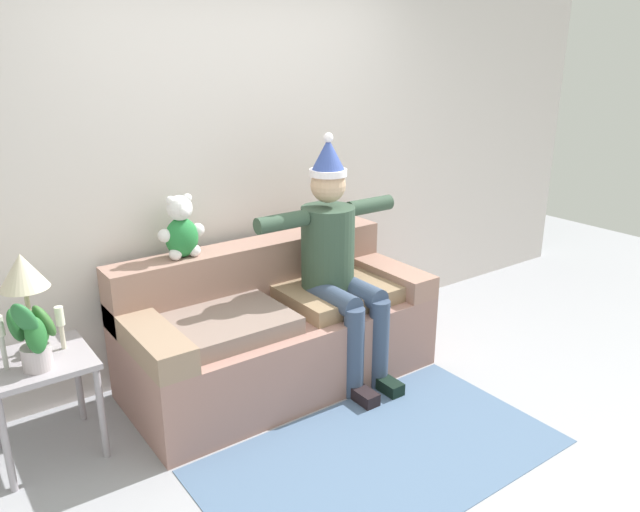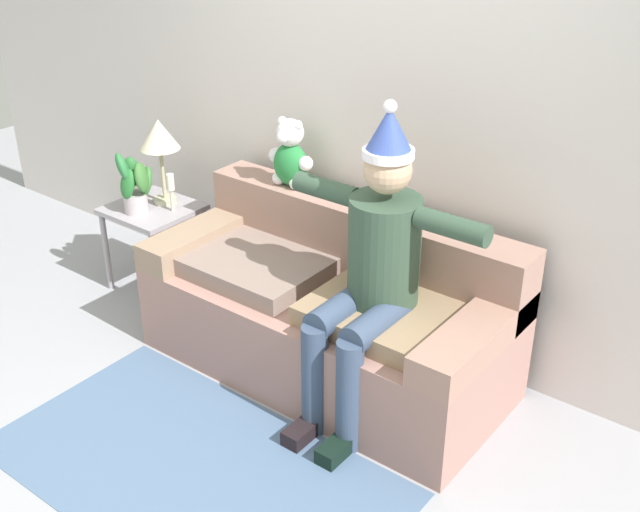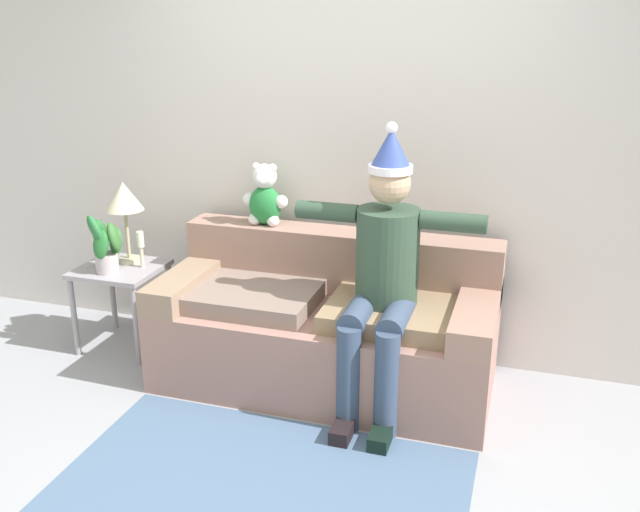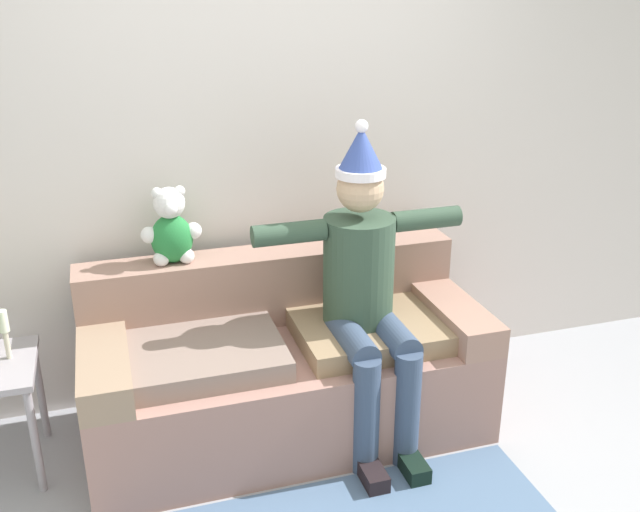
# 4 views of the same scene
# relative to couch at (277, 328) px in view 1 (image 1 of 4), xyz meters

# --- Properties ---
(ground_plane) EXTENTS (10.00, 10.00, 0.00)m
(ground_plane) POSITION_rel_couch_xyz_m (0.00, -1.03, -0.34)
(ground_plane) COLOR #9B9CA4
(back_wall) EXTENTS (7.00, 0.10, 2.70)m
(back_wall) POSITION_rel_couch_xyz_m (0.00, 0.52, 1.01)
(back_wall) COLOR silver
(back_wall) RESTS_ON ground_plane
(couch) EXTENTS (1.92, 0.86, 0.85)m
(couch) POSITION_rel_couch_xyz_m (0.00, 0.00, 0.00)
(couch) COLOR #9F746A
(couch) RESTS_ON ground_plane
(person_seated) EXTENTS (1.02, 0.77, 1.55)m
(person_seated) POSITION_rel_couch_xyz_m (0.36, -0.16, 0.45)
(person_seated) COLOR #334A39
(person_seated) RESTS_ON ground_plane
(teddy_bear) EXTENTS (0.29, 0.17, 0.38)m
(teddy_bear) POSITION_rel_couch_xyz_m (-0.48, 0.26, 0.67)
(teddy_bear) COLOR #257C3A
(teddy_bear) RESTS_ON couch
(side_table) EXTENTS (0.51, 0.49, 0.55)m
(side_table) POSITION_rel_couch_xyz_m (-1.39, 0.04, 0.12)
(side_table) COLOR #9F98A1
(side_table) RESTS_ON ground_plane
(table_lamp) EXTENTS (0.24, 0.24, 0.53)m
(table_lamp) POSITION_rel_couch_xyz_m (-1.38, 0.13, 0.62)
(table_lamp) COLOR #B8BA99
(table_lamp) RESTS_ON side_table
(potted_plant) EXTENTS (0.26, 0.25, 0.39)m
(potted_plant) POSITION_rel_couch_xyz_m (-1.41, -0.06, 0.38)
(potted_plant) COLOR #BDAFB2
(potted_plant) RESTS_ON side_table
(candle_tall) EXTENTS (0.04, 0.04, 0.28)m
(candle_tall) POSITION_rel_couch_xyz_m (-1.53, 0.02, 0.39)
(candle_tall) COLOR beige
(candle_tall) RESTS_ON side_table
(candle_short) EXTENTS (0.04, 0.04, 0.23)m
(candle_short) POSITION_rel_couch_xyz_m (-1.25, 0.08, 0.36)
(candle_short) COLOR beige
(candle_short) RESTS_ON side_table
(area_rug) EXTENTS (1.88, 1.06, 0.01)m
(area_rug) POSITION_rel_couch_xyz_m (0.00, -1.03, -0.34)
(area_rug) COLOR slate
(area_rug) RESTS_ON ground_plane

